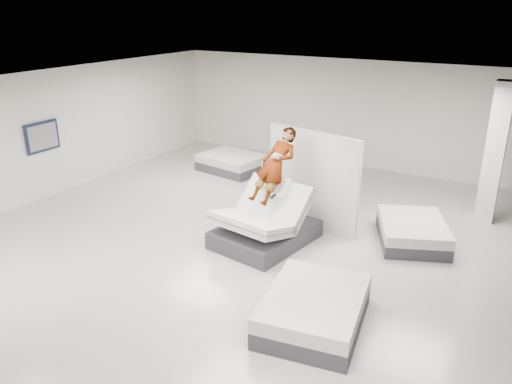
# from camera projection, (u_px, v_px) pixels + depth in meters

# --- Properties ---
(room) EXTENTS (14.00, 14.04, 3.20)m
(room) POSITION_uv_depth(u_px,v_px,m) (232.00, 183.00, 9.23)
(room) COLOR #B8B6AD
(room) RESTS_ON ground
(hero_bed) EXTENTS (1.84, 2.26, 1.35)m
(hero_bed) POSITION_uv_depth(u_px,v_px,m) (265.00, 225.00, 10.34)
(hero_bed) COLOR #39393F
(hero_bed) RESTS_ON floor
(person) EXTENTS (0.87, 1.71, 1.31)m
(person) POSITION_uv_depth(u_px,v_px,m) (275.00, 180.00, 10.27)
(person) COLOR slate
(person) RESTS_ON hero_bed
(remote) EXTENTS (0.07, 0.15, 0.08)m
(remote) POSITION_uv_depth(u_px,v_px,m) (273.00, 196.00, 9.95)
(remote) COLOR black
(remote) RESTS_ON person
(divider_panel) EXTENTS (2.35, 0.66, 2.17)m
(divider_panel) POSITION_uv_depth(u_px,v_px,m) (312.00, 179.00, 10.96)
(divider_panel) COLOR silver
(divider_panel) RESTS_ON floor
(flat_bed_right_far) EXTENTS (1.87, 2.10, 0.48)m
(flat_bed_right_far) POSITION_uv_depth(u_px,v_px,m) (412.00, 232.00, 10.43)
(flat_bed_right_far) COLOR #39393F
(flat_bed_right_far) RESTS_ON floor
(flat_bed_right_near) EXTENTS (1.72, 2.12, 0.53)m
(flat_bed_right_near) POSITION_uv_depth(u_px,v_px,m) (314.00, 310.00, 7.72)
(flat_bed_right_near) COLOR #39393F
(flat_bed_right_near) RESTS_ON floor
(flat_bed_left_far) EXTENTS (1.98, 1.60, 0.49)m
(flat_bed_left_far) POSITION_uv_depth(u_px,v_px,m) (232.00, 163.00, 14.90)
(flat_bed_left_far) COLOR #39393F
(flat_bed_left_far) RESTS_ON floor
(column) EXTENTS (0.40, 0.40, 3.20)m
(column) POSITION_uv_depth(u_px,v_px,m) (495.00, 154.00, 11.00)
(column) COLOR silver
(column) RESTS_ON floor
(wall_poster) EXTENTS (0.06, 0.95, 0.75)m
(wall_poster) POSITION_uv_depth(u_px,v_px,m) (42.00, 137.00, 12.42)
(wall_poster) COLOR black
(wall_poster) RESTS_ON wall_left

